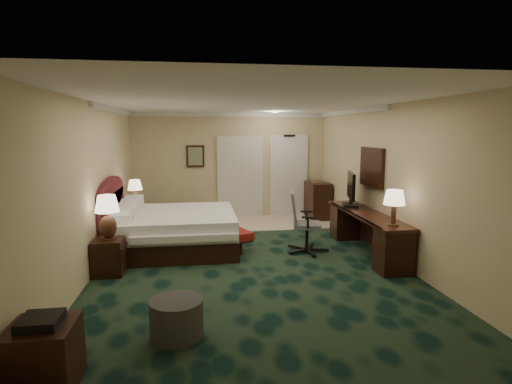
{
  "coord_description": "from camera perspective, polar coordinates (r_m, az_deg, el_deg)",
  "views": [
    {
      "loc": [
        -0.83,
        -6.62,
        2.23
      ],
      "look_at": [
        0.22,
        0.6,
        1.12
      ],
      "focal_mm": 28.0,
      "sensor_mm": 36.0,
      "label": 1
    }
  ],
  "objects": [
    {
      "name": "floor",
      "position": [
        7.04,
        -1.06,
        -9.83
      ],
      "size": [
        5.0,
        7.5,
        0.0
      ],
      "primitive_type": "cube",
      "color": "black",
      "rests_on": "ground"
    },
    {
      "name": "ceiling",
      "position": [
        6.69,
        -1.12,
        12.68
      ],
      "size": [
        5.0,
        7.5,
        0.0
      ],
      "primitive_type": "cube",
      "color": "white",
      "rests_on": "wall_back"
    },
    {
      "name": "wall_back",
      "position": [
        10.44,
        -3.67,
        3.81
      ],
      "size": [
        5.0,
        0.0,
        2.7
      ],
      "primitive_type": "cube",
      "color": "#CCB67B",
      "rests_on": "ground"
    },
    {
      "name": "wall_front",
      "position": [
        3.12,
        7.65,
        -7.85
      ],
      "size": [
        5.0,
        0.0,
        2.7
      ],
      "primitive_type": "cube",
      "color": "#CCB67B",
      "rests_on": "ground"
    },
    {
      "name": "wall_left",
      "position": [
        6.89,
        -22.2,
        0.66
      ],
      "size": [
        0.0,
        7.5,
        2.7
      ],
      "primitive_type": "cube",
      "color": "#CCB67B",
      "rests_on": "ground"
    },
    {
      "name": "wall_right",
      "position": [
        7.47,
        18.32,
        1.44
      ],
      "size": [
        0.0,
        7.5,
        2.7
      ],
      "primitive_type": "cube",
      "color": "#CCB67B",
      "rests_on": "ground"
    },
    {
      "name": "crown_molding",
      "position": [
        6.69,
        -1.12,
        12.25
      ],
      "size": [
        5.0,
        7.5,
        0.1
      ],
      "primitive_type": null,
      "color": "silver",
      "rests_on": "wall_back"
    },
    {
      "name": "tile_patch",
      "position": [
        9.93,
        2.0,
        -4.29
      ],
      "size": [
        3.2,
        1.7,
        0.01
      ],
      "primitive_type": "cube",
      "color": "beige",
      "rests_on": "ground"
    },
    {
      "name": "headboard",
      "position": [
        7.94,
        -19.81,
        -2.98
      ],
      "size": [
        0.12,
        2.0,
        1.4
      ],
      "primitive_type": null,
      "color": "#430F11",
      "rests_on": "ground"
    },
    {
      "name": "entry_door",
      "position": [
        10.68,
        4.68,
        2.29
      ],
      "size": [
        1.02,
        0.06,
        2.18
      ],
      "primitive_type": "cube",
      "color": "silver",
      "rests_on": "ground"
    },
    {
      "name": "closet_doors",
      "position": [
        10.46,
        -2.27,
        2.17
      ],
      "size": [
        1.2,
        0.06,
        2.1
      ],
      "primitive_type": "cube",
      "color": "silver",
      "rests_on": "ground"
    },
    {
      "name": "wall_art",
      "position": [
        10.35,
        -8.66,
        5.07
      ],
      "size": [
        0.45,
        0.06,
        0.55
      ],
      "primitive_type": "cube",
      "color": "#507164",
      "rests_on": "wall_back"
    },
    {
      "name": "wall_mirror",
      "position": [
        7.97,
        16.21,
        3.41
      ],
      "size": [
        0.05,
        0.95,
        0.75
      ],
      "primitive_type": "cube",
      "color": "white",
      "rests_on": "wall_right"
    },
    {
      "name": "bed",
      "position": [
        7.8,
        -11.37,
        -5.43
      ],
      "size": [
        2.24,
        2.07,
        0.71
      ],
      "primitive_type": "cube",
      "color": "white",
      "rests_on": "ground"
    },
    {
      "name": "nightstand_near",
      "position": [
        6.77,
        -20.24,
        -8.62
      ],
      "size": [
        0.45,
        0.52,
        0.56
      ],
      "primitive_type": "cube",
      "color": "black",
      "rests_on": "ground"
    },
    {
      "name": "nightstand_far",
      "position": [
        9.1,
        -16.96,
        -3.91
      ],
      "size": [
        0.49,
        0.57,
        0.62
      ],
      "primitive_type": "cube",
      "color": "black",
      "rests_on": "ground"
    },
    {
      "name": "lamp_near",
      "position": [
        6.61,
        -20.43,
        -3.41
      ],
      "size": [
        0.41,
        0.41,
        0.7
      ],
      "primitive_type": null,
      "rotation": [
        0.0,
        0.0,
        -0.12
      ],
      "color": "#311B0D",
      "rests_on": "nightstand_near"
    },
    {
      "name": "lamp_far",
      "position": [
        9.0,
        -16.87,
        -0.16
      ],
      "size": [
        0.35,
        0.35,
        0.58
      ],
      "primitive_type": null,
      "rotation": [
        0.0,
        0.0,
        0.14
      ],
      "color": "#311B0D",
      "rests_on": "nightstand_far"
    },
    {
      "name": "bed_bench",
      "position": [
        7.79,
        -3.67,
        -6.52
      ],
      "size": [
        0.82,
        1.21,
        0.39
      ],
      "primitive_type": "cube",
      "rotation": [
        0.0,
        0.0,
        0.4
      ],
      "color": "maroon",
      "rests_on": "ground"
    },
    {
      "name": "ottoman",
      "position": [
        4.66,
        -11.26,
        -17.25
      ],
      "size": [
        0.77,
        0.77,
        0.42
      ],
      "primitive_type": "cylinder",
      "rotation": [
        0.0,
        0.0,
        0.41
      ],
      "color": "#2B2B2B",
      "rests_on": "ground"
    },
    {
      "name": "side_table",
      "position": [
        4.17,
        -28.07,
        -20.1
      ],
      "size": [
        0.55,
        0.55,
        0.59
      ],
      "primitive_type": "cube",
      "color": "black",
      "rests_on": "ground"
    },
    {
      "name": "desk",
      "position": [
        7.65,
        15.42,
        -5.67
      ],
      "size": [
        0.57,
        2.62,
        0.76
      ],
      "primitive_type": "cube",
      "color": "black",
      "rests_on": "ground"
    },
    {
      "name": "tv",
      "position": [
        8.09,
        13.41,
        0.36
      ],
      "size": [
        0.3,
        0.86,
        0.68
      ],
      "primitive_type": "cube",
      "rotation": [
        0.0,
        0.0,
        -0.26
      ],
      "color": "black",
      "rests_on": "desk"
    },
    {
      "name": "desk_lamp",
      "position": [
        6.6,
        19.1,
        -2.15
      ],
      "size": [
        0.41,
        0.41,
        0.58
      ],
      "primitive_type": null,
      "rotation": [
        0.0,
        0.0,
        -0.26
      ],
      "color": "#311B0D",
      "rests_on": "desk"
    },
    {
      "name": "desk_chair",
      "position": [
        7.46,
        7.32,
        -4.33
      ],
      "size": [
        0.77,
        0.74,
        1.13
      ],
      "primitive_type": null,
      "rotation": [
        0.0,
        0.0,
        -0.22
      ],
      "color": "#525156",
      "rests_on": "ground"
    },
    {
      "name": "minibar",
      "position": [
        10.43,
        8.78,
        -1.17
      ],
      "size": [
        0.49,
        0.89,
        0.94
      ],
      "primitive_type": "cube",
      "color": "black",
      "rests_on": "ground"
    }
  ]
}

